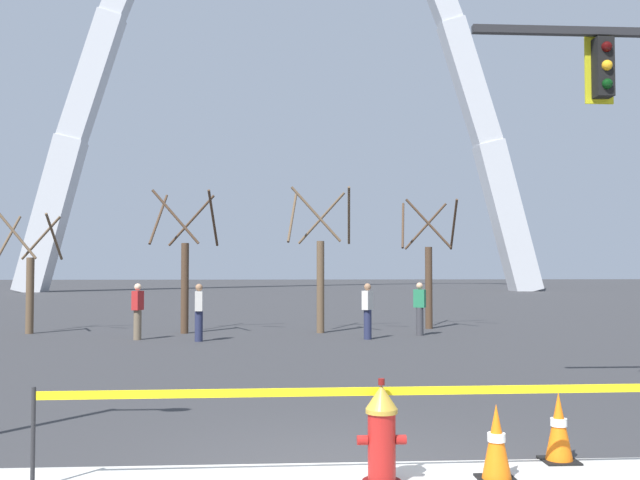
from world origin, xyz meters
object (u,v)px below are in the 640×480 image
(pedestrian_standing_center, at_px, (368,311))
(pedestrian_walking_right, at_px, (420,308))
(monument_arch, at_px, (284,60))
(pedestrian_near_trees, at_px, (138,311))
(traffic_cone_mid_sidewalk, at_px, (496,443))
(fire_hydrant, at_px, (381,435))
(traffic_cone_by_hydrant, at_px, (559,428))
(pedestrian_walking_left, at_px, (199,312))

(pedestrian_standing_center, xyz_separation_m, pedestrian_walking_right, (1.72, 1.07, 0.00))
(monument_arch, distance_m, pedestrian_walking_right, 45.36)
(pedestrian_standing_center, relative_size, pedestrian_near_trees, 1.00)
(traffic_cone_mid_sidewalk, distance_m, pedestrian_near_trees, 14.98)
(fire_hydrant, xyz_separation_m, pedestrian_standing_center, (1.62, 13.52, 0.35))
(fire_hydrant, xyz_separation_m, pedestrian_near_trees, (-4.89, 13.78, 0.35))
(traffic_cone_by_hydrant, relative_size, pedestrian_standing_center, 0.46)
(pedestrian_walking_right, bearing_deg, pedestrian_standing_center, -148.13)
(monument_arch, bearing_deg, pedestrian_walking_left, -93.76)
(fire_hydrant, xyz_separation_m, traffic_cone_by_hydrant, (1.96, 0.67, -0.11))
(monument_arch, height_order, pedestrian_near_trees, monument_arch)
(pedestrian_walking_left, xyz_separation_m, pedestrian_standing_center, (4.73, 0.29, 0.00))
(pedestrian_walking_left, bearing_deg, traffic_cone_mid_sidewalk, -72.22)
(traffic_cone_mid_sidewalk, distance_m, pedestrian_walking_left, 13.84)
(pedestrian_walking_left, relative_size, pedestrian_near_trees, 1.00)
(fire_hydrant, xyz_separation_m, monument_arch, (-0.35, 55.38, 19.85))
(traffic_cone_by_hydrant, bearing_deg, monument_arch, 92.42)
(pedestrian_standing_center, bearing_deg, traffic_cone_mid_sidewalk, -92.17)
(traffic_cone_mid_sidewalk, bearing_deg, pedestrian_walking_right, 81.29)
(traffic_cone_mid_sidewalk, distance_m, pedestrian_standing_center, 13.48)
(traffic_cone_by_hydrant, height_order, pedestrian_walking_right, pedestrian_walking_right)
(traffic_cone_mid_sidewalk, distance_m, monument_arch, 58.83)
(fire_hydrant, relative_size, pedestrian_walking_left, 0.62)
(traffic_cone_by_hydrant, relative_size, pedestrian_near_trees, 0.46)
(traffic_cone_by_hydrant, distance_m, pedestrian_walking_right, 13.99)
(monument_arch, xyz_separation_m, pedestrian_near_trees, (-4.54, -41.60, -19.50))
(traffic_cone_mid_sidewalk, height_order, pedestrian_near_trees, pedestrian_near_trees)
(pedestrian_walking_right, bearing_deg, pedestrian_walking_left, -168.11)
(pedestrian_walking_right, bearing_deg, monument_arch, 95.16)
(monument_arch, relative_size, pedestrian_walking_right, 29.39)
(traffic_cone_by_hydrant, distance_m, traffic_cone_mid_sidewalk, 1.05)
(traffic_cone_mid_sidewalk, height_order, pedestrian_walking_right, pedestrian_walking_right)
(fire_hydrant, distance_m, traffic_cone_mid_sidewalk, 1.12)
(fire_hydrant, relative_size, traffic_cone_by_hydrant, 1.36)
(traffic_cone_by_hydrant, relative_size, pedestrian_walking_right, 0.46)
(fire_hydrant, bearing_deg, pedestrian_walking_left, 103.24)
(pedestrian_standing_center, bearing_deg, pedestrian_walking_left, -176.47)
(fire_hydrant, height_order, pedestrian_walking_right, pedestrian_walking_right)
(monument_arch, bearing_deg, pedestrian_walking_right, -84.84)
(fire_hydrant, distance_m, pedestrian_standing_center, 13.62)
(pedestrian_near_trees, bearing_deg, traffic_cone_by_hydrant, -62.41)
(traffic_cone_mid_sidewalk, relative_size, pedestrian_walking_right, 0.46)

